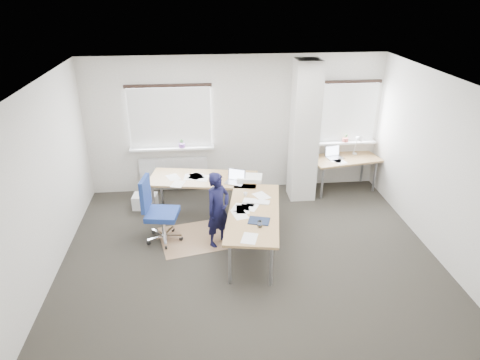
{
  "coord_description": "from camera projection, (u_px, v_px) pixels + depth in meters",
  "views": [
    {
      "loc": [
        -0.72,
        -5.82,
        4.08
      ],
      "look_at": [
        -0.06,
        0.9,
        0.91
      ],
      "focal_mm": 32.0,
      "sensor_mm": 36.0,
      "label": 1
    }
  ],
  "objects": [
    {
      "name": "white_crate",
      "position": [
        145.0,
        201.0,
        8.39
      ],
      "size": [
        0.49,
        0.37,
        0.27
      ],
      "primitive_type": "cube",
      "rotation": [
        0.0,
        0.0,
        -0.12
      ],
      "color": "white",
      "rests_on": "ground"
    },
    {
      "name": "task_chair",
      "position": [
        161.0,
        224.0,
        7.25
      ],
      "size": [
        0.64,
        0.63,
        1.17
      ],
      "rotation": [
        0.0,
        0.0,
        -0.16
      ],
      "color": "navy",
      "rests_on": "ground"
    },
    {
      "name": "floor_mat",
      "position": [
        197.0,
        237.0,
        7.46
      ],
      "size": [
        1.4,
        1.26,
        0.01
      ],
      "primitive_type": "cube",
      "rotation": [
        0.0,
        0.0,
        0.21
      ],
      "color": "#997453",
      "rests_on": "ground"
    },
    {
      "name": "person",
      "position": [
        218.0,
        210.0,
        7.02
      ],
      "size": [
        0.56,
        0.55,
        1.31
      ],
      "primitive_type": "imported",
      "rotation": [
        0.0,
        0.0,
        0.73
      ],
      "color": "black",
      "rests_on": "ground"
    },
    {
      "name": "desk_side",
      "position": [
        345.0,
        160.0,
        8.88
      ],
      "size": [
        1.5,
        0.93,
        1.22
      ],
      "rotation": [
        0.0,
        0.0,
        0.17
      ],
      "color": "olive",
      "rests_on": "ground"
    },
    {
      "name": "desk_main",
      "position": [
        229.0,
        195.0,
        7.41
      ],
      "size": [
        2.4,
        2.98,
        0.96
      ],
      "rotation": [
        0.0,
        0.0,
        -0.17
      ],
      "color": "olive",
      "rests_on": "ground"
    },
    {
      "name": "ground",
      "position": [
        249.0,
        253.0,
        7.04
      ],
      "size": [
        6.0,
        6.0,
        0.0
      ],
      "primitive_type": "plane",
      "color": "#2A2722",
      "rests_on": "ground"
    },
    {
      "name": "room_shell",
      "position": [
        258.0,
        143.0,
        6.72
      ],
      "size": [
        6.04,
        5.04,
        2.82
      ],
      "color": "#BCB6AC",
      "rests_on": "ground"
    }
  ]
}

